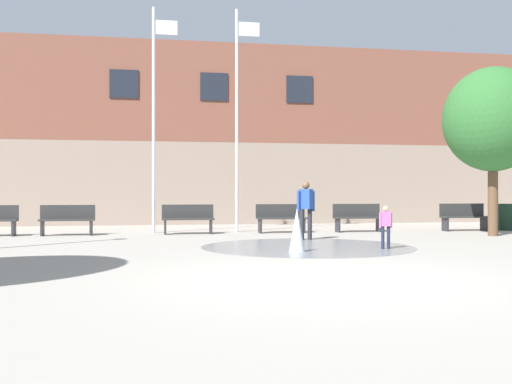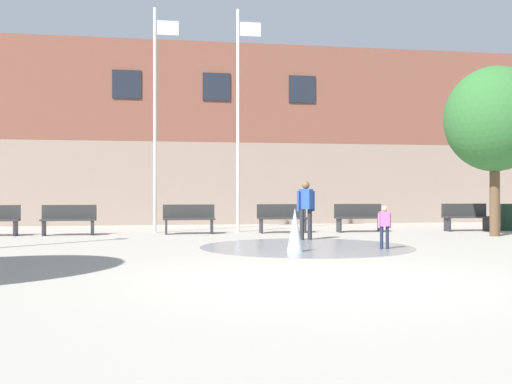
{
  "view_description": "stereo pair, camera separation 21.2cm",
  "coord_description": "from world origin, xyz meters",
  "px_view_note": "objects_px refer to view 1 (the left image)",
  "views": [
    {
      "loc": [
        -2.53,
        -8.61,
        1.31
      ],
      "look_at": [
        0.35,
        7.53,
        1.3
      ],
      "focal_mm": 42.0,
      "sensor_mm": 36.0,
      "label": 1
    },
    {
      "loc": [
        -2.32,
        -8.64,
        1.31
      ],
      "look_at": [
        0.35,
        7.53,
        1.3
      ],
      "focal_mm": 42.0,
      "sensor_mm": 36.0,
      "label": 2
    }
  ],
  "objects_px": {
    "flagpole_right": "(238,113)",
    "street_tree_near_building": "(493,120)",
    "park_bench_center": "(281,218)",
    "park_bench_under_right_flagpole": "(358,217)",
    "park_bench_near_trashcan": "(464,216)",
    "park_bench_under_left_flagpole": "(188,219)",
    "park_bench_left_of_flagpoles": "(67,219)",
    "adult_watching": "(306,205)",
    "flagpole_left": "(155,113)",
    "trash_can": "(506,217)",
    "child_running": "(386,224)"
  },
  "relations": [
    {
      "from": "park_bench_under_right_flagpole",
      "to": "child_running",
      "type": "relative_size",
      "value": 1.62
    },
    {
      "from": "child_running",
      "to": "trash_can",
      "type": "distance_m",
      "value": 8.62
    },
    {
      "from": "park_bench_under_left_flagpole",
      "to": "flagpole_right",
      "type": "height_order",
      "value": "flagpole_right"
    },
    {
      "from": "park_bench_center",
      "to": "trash_can",
      "type": "relative_size",
      "value": 1.78
    },
    {
      "from": "park_bench_left_of_flagpoles",
      "to": "park_bench_under_left_flagpole",
      "type": "height_order",
      "value": "same"
    },
    {
      "from": "street_tree_near_building",
      "to": "child_running",
      "type": "bearing_deg",
      "value": -145.09
    },
    {
      "from": "park_bench_left_of_flagpoles",
      "to": "adult_watching",
      "type": "height_order",
      "value": "adult_watching"
    },
    {
      "from": "park_bench_under_right_flagpole",
      "to": "park_bench_under_left_flagpole",
      "type": "bearing_deg",
      "value": -179.79
    },
    {
      "from": "child_running",
      "to": "street_tree_near_building",
      "type": "relative_size",
      "value": 0.2
    },
    {
      "from": "park_bench_center",
      "to": "adult_watching",
      "type": "xyz_separation_m",
      "value": [
        0.05,
        -2.87,
        0.45
      ]
    },
    {
      "from": "child_running",
      "to": "flagpole_right",
      "type": "xyz_separation_m",
      "value": [
        -2.48,
        6.36,
        3.28
      ]
    },
    {
      "from": "park_bench_near_trashcan",
      "to": "flagpole_left",
      "type": "bearing_deg",
      "value": 175.58
    },
    {
      "from": "park_bench_under_left_flagpole",
      "to": "flagpole_left",
      "type": "height_order",
      "value": "flagpole_left"
    },
    {
      "from": "park_bench_under_right_flagpole",
      "to": "street_tree_near_building",
      "type": "height_order",
      "value": "street_tree_near_building"
    },
    {
      "from": "park_bench_near_trashcan",
      "to": "child_running",
      "type": "bearing_deg",
      "value": -132.22
    },
    {
      "from": "park_bench_under_left_flagpole",
      "to": "flagpole_left",
      "type": "relative_size",
      "value": 0.22
    },
    {
      "from": "park_bench_under_left_flagpole",
      "to": "child_running",
      "type": "xyz_separation_m",
      "value": [
        4.14,
        -5.65,
        0.1
      ]
    },
    {
      "from": "street_tree_near_building",
      "to": "park_bench_center",
      "type": "bearing_deg",
      "value": 157.67
    },
    {
      "from": "park_bench_left_of_flagpoles",
      "to": "park_bench_center",
      "type": "distance_m",
      "value": 6.56
    },
    {
      "from": "park_bench_center",
      "to": "park_bench_under_right_flagpole",
      "type": "distance_m",
      "value": 2.54
    },
    {
      "from": "adult_watching",
      "to": "street_tree_near_building",
      "type": "height_order",
      "value": "street_tree_near_building"
    },
    {
      "from": "park_bench_left_of_flagpoles",
      "to": "trash_can",
      "type": "bearing_deg",
      "value": -0.59
    },
    {
      "from": "park_bench_left_of_flagpoles",
      "to": "park_bench_near_trashcan",
      "type": "xyz_separation_m",
      "value": [
        12.79,
        -0.13,
        0.0
      ]
    },
    {
      "from": "adult_watching",
      "to": "flagpole_left",
      "type": "xyz_separation_m",
      "value": [
        -4.02,
        3.53,
        2.89
      ]
    },
    {
      "from": "park_bench_near_trashcan",
      "to": "trash_can",
      "type": "distance_m",
      "value": 1.55
    },
    {
      "from": "adult_watching",
      "to": "park_bench_left_of_flagpoles",
      "type": "bearing_deg",
      "value": -158.34
    },
    {
      "from": "park_bench_near_trashcan",
      "to": "trash_can",
      "type": "bearing_deg",
      "value": -0.81
    },
    {
      "from": "flagpole_left",
      "to": "street_tree_near_building",
      "type": "distance_m",
      "value": 10.33
    },
    {
      "from": "park_bench_under_left_flagpole",
      "to": "child_running",
      "type": "bearing_deg",
      "value": -53.81
    },
    {
      "from": "adult_watching",
      "to": "street_tree_near_building",
      "type": "relative_size",
      "value": 0.32
    },
    {
      "from": "park_bench_under_right_flagpole",
      "to": "flagpole_right",
      "type": "distance_m",
      "value": 5.17
    },
    {
      "from": "park_bench_under_left_flagpole",
      "to": "trash_can",
      "type": "height_order",
      "value": "park_bench_under_left_flagpole"
    },
    {
      "from": "park_bench_center",
      "to": "park_bench_near_trashcan",
      "type": "relative_size",
      "value": 1.0
    },
    {
      "from": "park_bench_near_trashcan",
      "to": "adult_watching",
      "type": "height_order",
      "value": "adult_watching"
    },
    {
      "from": "park_bench_under_left_flagpole",
      "to": "trash_can",
      "type": "relative_size",
      "value": 1.78
    },
    {
      "from": "adult_watching",
      "to": "park_bench_center",
      "type": "bearing_deg",
      "value": 136.01
    },
    {
      "from": "trash_can",
      "to": "street_tree_near_building",
      "type": "xyz_separation_m",
      "value": [
        -1.89,
        -2.26,
        2.99
      ]
    },
    {
      "from": "street_tree_near_building",
      "to": "park_bench_under_left_flagpole",
      "type": "bearing_deg",
      "value": 165.02
    },
    {
      "from": "park_bench_under_left_flagpole",
      "to": "street_tree_near_building",
      "type": "distance_m",
      "value": 9.62
    },
    {
      "from": "street_tree_near_building",
      "to": "flagpole_right",
      "type": "bearing_deg",
      "value": 156.87
    },
    {
      "from": "flagpole_left",
      "to": "street_tree_near_building",
      "type": "height_order",
      "value": "flagpole_left"
    },
    {
      "from": "park_bench_left_of_flagpoles",
      "to": "park_bench_near_trashcan",
      "type": "relative_size",
      "value": 1.0
    },
    {
      "from": "park_bench_under_right_flagpole",
      "to": "park_bench_near_trashcan",
      "type": "bearing_deg",
      "value": -1.65
    },
    {
      "from": "park_bench_near_trashcan",
      "to": "park_bench_under_right_flagpole",
      "type": "bearing_deg",
      "value": 178.35
    },
    {
      "from": "flagpole_right",
      "to": "street_tree_near_building",
      "type": "height_order",
      "value": "flagpole_right"
    },
    {
      "from": "trash_can",
      "to": "adult_watching",
      "type": "bearing_deg",
      "value": -160.63
    },
    {
      "from": "park_bench_under_right_flagpole",
      "to": "flagpole_right",
      "type": "relative_size",
      "value": 0.22
    },
    {
      "from": "adult_watching",
      "to": "trash_can",
      "type": "distance_m",
      "value": 8.21
    },
    {
      "from": "flagpole_right",
      "to": "park_bench_center",
      "type": "bearing_deg",
      "value": -26.59
    },
    {
      "from": "park_bench_center",
      "to": "flagpole_right",
      "type": "xyz_separation_m",
      "value": [
        -1.31,
        0.65,
        3.38
      ]
    }
  ]
}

